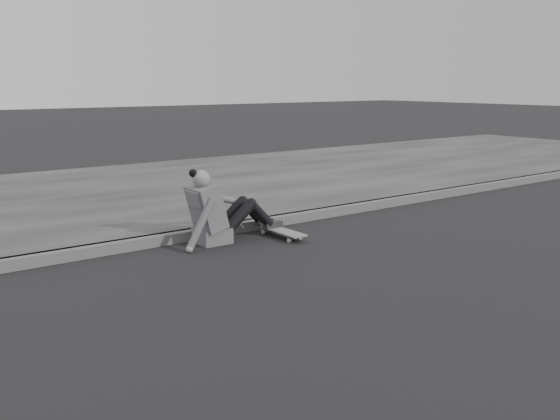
% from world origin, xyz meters
% --- Properties ---
extents(ground, '(80.00, 80.00, 0.00)m').
position_xyz_m(ground, '(0.00, 0.00, 0.00)').
color(ground, black).
rests_on(ground, ground).
extents(curb, '(24.00, 0.16, 0.12)m').
position_xyz_m(curb, '(0.00, 2.58, 0.06)').
color(curb, '#525252').
rests_on(curb, ground).
extents(sidewalk, '(24.00, 6.00, 0.12)m').
position_xyz_m(sidewalk, '(0.00, 5.60, 0.06)').
color(sidewalk, '#353535').
rests_on(sidewalk, ground).
extents(skateboard, '(0.20, 0.78, 0.09)m').
position_xyz_m(skateboard, '(-1.32, 2.04, 0.07)').
color(skateboard, '#AAABA5').
rests_on(skateboard, ground).
extents(seated_woman, '(1.38, 0.46, 0.88)m').
position_xyz_m(seated_woman, '(-2.05, 2.29, 0.36)').
color(seated_woman, '#545356').
rests_on(seated_woman, ground).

